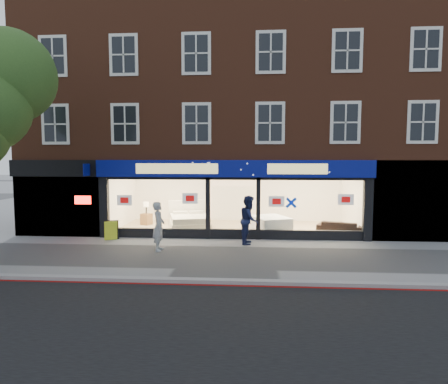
# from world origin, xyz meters

# --- Properties ---
(ground) EXTENTS (120.00, 120.00, 0.00)m
(ground) POSITION_xyz_m (0.00, 0.00, 0.00)
(ground) COLOR gray
(ground) RESTS_ON ground
(kerb_line) EXTENTS (60.00, 0.10, 0.01)m
(kerb_line) POSITION_xyz_m (0.00, -3.10, 0.01)
(kerb_line) COLOR #8C0A07
(kerb_line) RESTS_ON ground
(kerb_stone) EXTENTS (60.00, 0.25, 0.12)m
(kerb_stone) POSITION_xyz_m (0.00, -2.90, 0.06)
(kerb_stone) COLOR gray
(kerb_stone) RESTS_ON ground
(showroom_floor) EXTENTS (11.00, 4.50, 0.10)m
(showroom_floor) POSITION_xyz_m (0.00, 5.25, 0.05)
(showroom_floor) COLOR tan
(showroom_floor) RESTS_ON ground
(building) EXTENTS (19.00, 8.26, 10.30)m
(building) POSITION_xyz_m (-0.02, 6.93, 6.67)
(building) COLOR brown
(building) RESTS_ON ground
(display_bed) EXTENTS (2.28, 2.56, 1.23)m
(display_bed) POSITION_xyz_m (-2.12, 4.79, 0.44)
(display_bed) COLOR silver
(display_bed) RESTS_ON showroom_floor
(bedside_table) EXTENTS (0.59, 0.59, 0.55)m
(bedside_table) POSITION_xyz_m (-4.40, 5.69, 0.38)
(bedside_table) COLOR brown
(bedside_table) RESTS_ON showroom_floor
(mattress_stack) EXTENTS (1.95, 2.14, 0.68)m
(mattress_stack) POSITION_xyz_m (1.60, 4.17, 0.44)
(mattress_stack) COLOR white
(mattress_stack) RESTS_ON showroom_floor
(sofa) EXTENTS (2.07, 1.41, 0.56)m
(sofa) POSITION_xyz_m (4.60, 3.90, 0.38)
(sofa) COLOR black
(sofa) RESTS_ON showroom_floor
(a_board) EXTENTS (0.62, 0.53, 0.80)m
(a_board) POSITION_xyz_m (-5.00, 2.47, 0.40)
(a_board) COLOR #E1F02A
(a_board) RESTS_ON ground
(pedestrian_grey) EXTENTS (0.48, 0.68, 1.80)m
(pedestrian_grey) POSITION_xyz_m (-2.61, 0.77, 0.90)
(pedestrian_grey) COLOR #ABAEB3
(pedestrian_grey) RESTS_ON ground
(pedestrian_blue) EXTENTS (0.80, 0.99, 1.92)m
(pedestrian_blue) POSITION_xyz_m (0.69, 2.13, 0.96)
(pedestrian_blue) COLOR #192046
(pedestrian_blue) RESTS_ON ground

